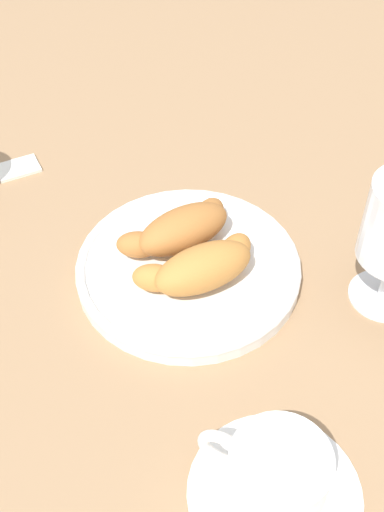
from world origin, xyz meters
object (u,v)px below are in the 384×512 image
object	(u,v)px
pastry_plate	(192,270)
sugar_packet	(18,167)
croissant_large	(202,267)
coffee_cup_near	(276,479)
croissant_small	(180,230)

from	to	relation	value
pastry_plate	sugar_packet	distance (m)	0.27
croissant_large	sugar_packet	distance (m)	0.30
croissant_large	coffee_cup_near	bearing A→B (deg)	-122.80
pastry_plate	croissant_large	distance (m)	0.04
croissant_large	croissant_small	xyz separation A→B (m)	(0.02, 0.05, 0.00)
croissant_large	sugar_packet	xyz separation A→B (m)	(-0.00, 0.29, -0.03)
pastry_plate	coffee_cup_near	bearing A→B (deg)	-121.97
croissant_small	coffee_cup_near	xyz separation A→B (m)	(-0.14, -0.23, -0.01)
croissant_small	sugar_packet	world-z (taller)	croissant_small
coffee_cup_near	pastry_plate	bearing A→B (deg)	58.03
croissant_large	coffee_cup_near	distance (m)	0.21
croissant_large	pastry_plate	bearing A→B (deg)	65.25
pastry_plate	croissant_small	world-z (taller)	croissant_small
sugar_packet	croissant_small	bearing A→B (deg)	-62.68
croissant_large	sugar_packet	size ratio (longest dim) A/B	2.58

